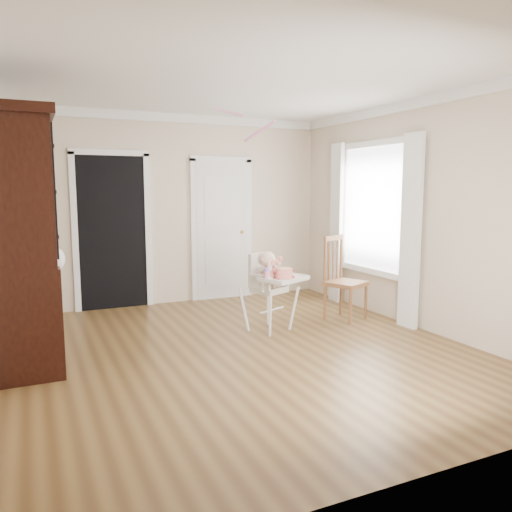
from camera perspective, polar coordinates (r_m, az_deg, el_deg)
name	(u,v)px	position (r m, az deg, el deg)	size (l,w,h in m)	color
floor	(244,351)	(5.22, -1.36, -10.82)	(5.00, 5.00, 0.00)	brown
ceiling	(243,79)	(5.05, -1.46, 19.61)	(5.00, 5.00, 0.00)	white
wall_back	(176,210)	(7.32, -9.18, 5.21)	(4.50, 4.50, 0.00)	beige
wall_right	(419,215)	(6.20, 18.15, 4.48)	(5.00, 5.00, 0.00)	beige
crown_molding	(243,85)	(5.04, -1.46, 18.94)	(4.50, 5.00, 0.12)	white
doorway	(112,229)	(7.13, -16.10, 3.00)	(1.06, 0.05, 2.22)	black
closet_door	(222,231)	(7.53, -3.93, 2.88)	(0.96, 0.09, 2.13)	white
window_right	(372,217)	(6.76, 13.08, 4.37)	(0.13, 1.84, 2.30)	white
high_chair	(270,282)	(5.81, 1.56, -3.04)	(0.74, 0.81, 0.93)	white
baby	(268,270)	(5.80, 1.40, -1.61)	(0.32, 0.24, 0.43)	beige
cake	(284,273)	(5.67, 3.21, -1.99)	(0.25, 0.25, 0.12)	silver
sippy_cup	(267,274)	(5.54, 1.22, -2.07)	(0.07, 0.07, 0.17)	pink
china_cabinet	(25,241)	(5.14, -24.92, 1.60)	(0.62, 1.39, 2.35)	black
dining_chair	(343,281)	(6.44, 9.97, -2.79)	(0.57, 0.57, 1.06)	brown
streamer	(228,112)	(5.16, -3.18, 16.14)	(0.03, 0.50, 0.02)	pink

